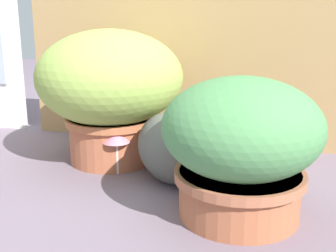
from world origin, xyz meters
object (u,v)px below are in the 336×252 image
object	(u,v)px
leafy_planter	(241,144)
cat	(178,146)
mushroom_ornament_pink	(116,140)
grass_planter	(110,87)

from	to	relation	value
leafy_planter	cat	bearing A→B (deg)	141.94
cat	mushroom_ornament_pink	world-z (taller)	cat
grass_planter	leafy_planter	bearing A→B (deg)	-33.16
cat	grass_planter	bearing A→B (deg)	150.81
leafy_planter	mushroom_ornament_pink	xyz separation A→B (m)	(-0.41, 0.20, -0.08)
leafy_planter	cat	size ratio (longest dim) A/B	1.17
grass_planter	cat	xyz separation A→B (m)	(0.28, -0.15, -0.14)
leafy_planter	cat	distance (m)	0.27
leafy_planter	mushroom_ornament_pink	bearing A→B (deg)	154.29
grass_planter	leafy_planter	size ratio (longest dim) A/B	1.25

